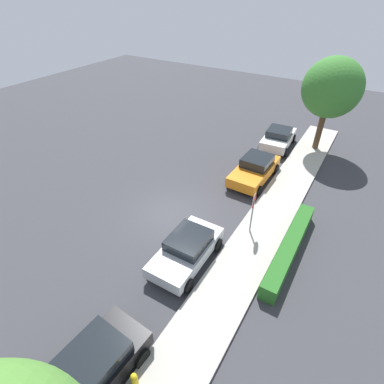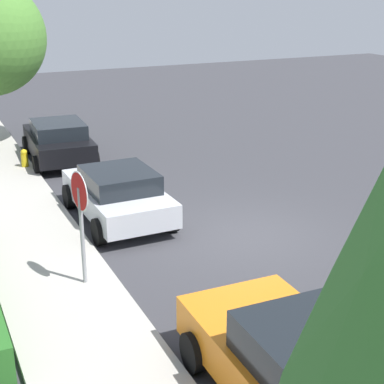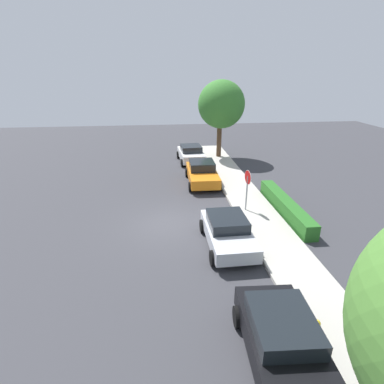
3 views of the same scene
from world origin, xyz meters
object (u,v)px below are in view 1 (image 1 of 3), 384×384
(parked_car_orange, at_px, (255,169))
(parked_car_white, at_px, (278,138))
(parked_car_black, at_px, (90,369))
(street_tree_near_corner, at_px, (332,88))
(stop_sign, at_px, (253,207))
(fire_hydrant, at_px, (134,380))
(parked_car_silver, at_px, (187,249))

(parked_car_orange, bearing_deg, parked_car_white, -177.85)
(parked_car_black, distance_m, parked_car_white, 19.07)
(parked_car_white, bearing_deg, parked_car_black, 0.91)
(parked_car_orange, bearing_deg, parked_car_black, 0.45)
(parked_car_black, distance_m, street_tree_near_corner, 20.56)
(parked_car_orange, xyz_separation_m, parked_car_white, (-5.19, -0.20, -0.01))
(stop_sign, height_order, parked_car_white, stop_sign)
(street_tree_near_corner, bearing_deg, parked_car_white, -69.82)
(parked_car_orange, bearing_deg, street_tree_near_corner, 158.12)
(parked_car_orange, distance_m, street_tree_near_corner, 7.69)
(parked_car_white, relative_size, fire_hydrant, 5.46)
(stop_sign, bearing_deg, parked_car_black, -10.12)
(parked_car_silver, xyz_separation_m, parked_car_white, (-13.22, -0.16, 0.03))
(parked_car_orange, bearing_deg, parked_car_silver, -0.25)
(parked_car_white, distance_m, street_tree_near_corner, 4.80)
(stop_sign, height_order, fire_hydrant, stop_sign)
(parked_car_black, height_order, parked_car_white, parked_car_white)
(stop_sign, relative_size, street_tree_near_corner, 0.37)
(parked_car_silver, relative_size, parked_car_black, 0.98)
(parked_car_orange, relative_size, fire_hydrant, 6.09)
(parked_car_white, height_order, street_tree_near_corner, street_tree_near_corner)
(street_tree_near_corner, bearing_deg, fire_hydrant, -3.30)
(stop_sign, distance_m, parked_car_silver, 3.77)
(parked_car_orange, distance_m, parked_car_white, 5.20)
(stop_sign, bearing_deg, fire_hydrant, -2.46)
(fire_hydrant, bearing_deg, parked_car_orange, -174.17)
(parked_car_silver, relative_size, parked_car_orange, 0.91)
(parked_car_orange, height_order, fire_hydrant, parked_car_orange)
(stop_sign, bearing_deg, parked_car_silver, -28.84)
(fire_hydrant, bearing_deg, street_tree_near_corner, 176.70)
(street_tree_near_corner, bearing_deg, stop_sign, -3.94)
(parked_car_white, relative_size, street_tree_near_corner, 0.59)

